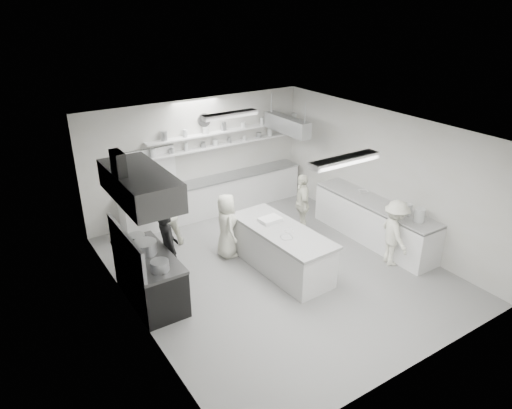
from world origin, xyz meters
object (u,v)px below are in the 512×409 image
stove (150,279)px  prep_island (281,250)px  right_counter (374,222)px  cook_stove (168,248)px  cook_back (164,212)px  back_counter (215,196)px

stove → prep_island: bearing=-9.7°
right_counter → cook_stove: (-4.75, 0.84, 0.37)m
cook_stove → cook_back: size_ratio=1.01×
right_counter → cook_stove: 4.84m
back_counter → cook_back: size_ratio=3.01×
stove → right_counter: right_counter is taller
stove → back_counter: back_counter is taller
cook_back → back_counter: bearing=-147.8°
prep_island → cook_back: cook_back is taller
back_counter → cook_stove: bearing=-133.2°
prep_island → cook_stove: (-2.20, 0.70, 0.39)m
right_counter → stove: bearing=173.5°
back_counter → prep_island: back_counter is taller
back_counter → right_counter: (2.35, -3.40, 0.01)m
stove → prep_island: stove is taller
stove → back_counter: size_ratio=0.36×
stove → cook_back: size_ratio=1.08×
cook_stove → cook_back: (0.59, 1.59, -0.01)m
right_counter → cook_back: cook_back is taller
right_counter → cook_back: 4.83m
right_counter → cook_back: bearing=149.7°
right_counter → prep_island: right_counter is taller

